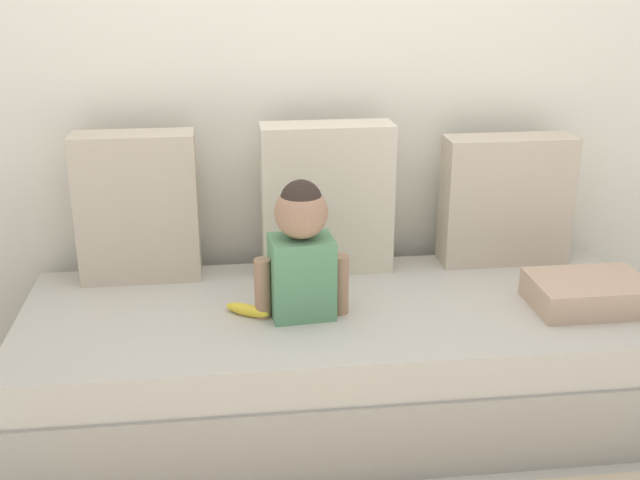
% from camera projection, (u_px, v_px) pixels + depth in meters
% --- Properties ---
extents(ground_plane, '(12.00, 12.00, 0.00)m').
position_uv_depth(ground_plane, '(338.00, 408.00, 2.94)').
color(ground_plane, '#B2ADA3').
extents(back_wall, '(5.49, 0.10, 2.59)m').
position_uv_depth(back_wall, '(320.00, 35.00, 3.02)').
color(back_wall, silver).
rests_on(back_wall, ground).
extents(couch, '(2.29, 0.89, 0.42)m').
position_uv_depth(couch, '(339.00, 359.00, 2.86)').
color(couch, '#9C978F').
rests_on(couch, ground).
extents(throw_pillow_left, '(0.44, 0.16, 0.56)m').
position_uv_depth(throw_pillow_left, '(138.00, 207.00, 2.93)').
color(throw_pillow_left, '#C1B29E').
rests_on(throw_pillow_left, couch).
extents(throw_pillow_center, '(0.50, 0.16, 0.58)m').
position_uv_depth(throw_pillow_center, '(327.00, 198.00, 3.01)').
color(throw_pillow_center, beige).
rests_on(throw_pillow_center, couch).
extents(throw_pillow_right, '(0.50, 0.16, 0.51)m').
position_uv_depth(throw_pillow_right, '(506.00, 200.00, 3.10)').
color(throw_pillow_right, '#C1B29E').
rests_on(throw_pillow_right, couch).
extents(toddler, '(0.32, 0.18, 0.48)m').
position_uv_depth(toddler, '(301.00, 248.00, 2.63)').
color(toddler, '#568E66').
rests_on(toddler, couch).
extents(banana, '(0.17, 0.13, 0.04)m').
position_uv_depth(banana, '(247.00, 310.00, 2.71)').
color(banana, yellow).
rests_on(banana, couch).
extents(folded_blanket, '(0.40, 0.28, 0.10)m').
position_uv_depth(folded_blanket, '(588.00, 293.00, 2.77)').
color(folded_blanket, tan).
rests_on(folded_blanket, couch).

